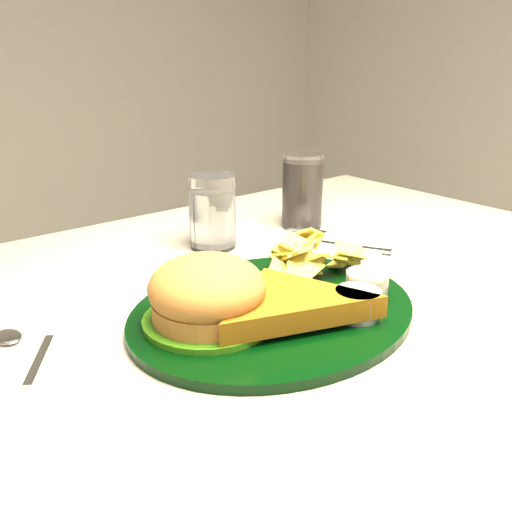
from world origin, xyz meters
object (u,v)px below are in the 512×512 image
at_px(dinner_plate, 274,283).
at_px(cola_glass, 302,191).
at_px(water_glass, 212,212).
at_px(fork_napkin, 345,245).

xyz_separation_m(dinner_plate, cola_glass, (0.26, 0.23, 0.02)).
xyz_separation_m(water_glass, cola_glass, (0.18, -0.01, 0.01)).
relative_size(dinner_plate, fork_napkin, 2.14).
relative_size(water_glass, cola_glass, 0.89).
bearing_deg(dinner_plate, water_glass, 64.59).
distance_m(dinner_plate, cola_glass, 0.35).
xyz_separation_m(dinner_plate, fork_napkin, (0.24, 0.11, -0.03)).
bearing_deg(dinner_plate, cola_glass, 35.05).
bearing_deg(cola_glass, water_glass, 176.74).
distance_m(dinner_plate, water_glass, 0.26).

